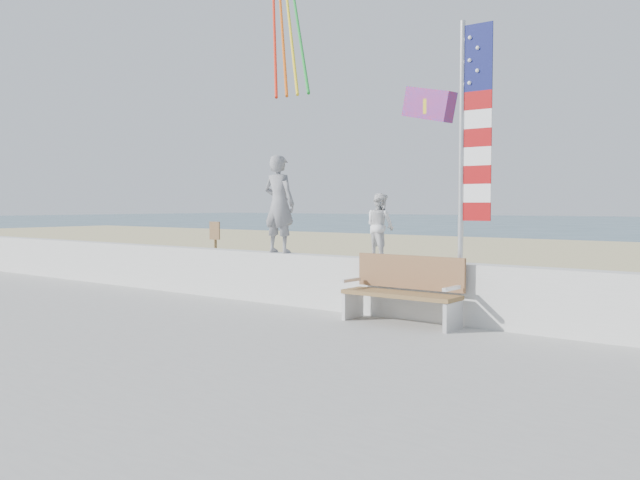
{
  "coord_description": "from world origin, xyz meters",
  "views": [
    {
      "loc": [
        7.07,
        -7.07,
        1.94
      ],
      "look_at": [
        0.2,
        1.8,
        1.35
      ],
      "focal_mm": 38.0,
      "sensor_mm": 36.0,
      "label": 1
    }
  ],
  "objects_px": {
    "adult": "(279,204)",
    "child": "(380,226)",
    "bench": "(404,289)",
    "flag": "(470,131)"
  },
  "relations": [
    {
      "from": "adult",
      "to": "flag",
      "type": "height_order",
      "value": "flag"
    },
    {
      "from": "flag",
      "to": "adult",
      "type": "bearing_deg",
      "value": 180.0
    },
    {
      "from": "adult",
      "to": "flag",
      "type": "bearing_deg",
      "value": 178.03
    },
    {
      "from": "bench",
      "to": "flag",
      "type": "xyz_separation_m",
      "value": [
        0.81,
        0.45,
        2.3
      ]
    },
    {
      "from": "child",
      "to": "bench",
      "type": "relative_size",
      "value": 0.58
    },
    {
      "from": "adult",
      "to": "child",
      "type": "xyz_separation_m",
      "value": [
        2.13,
        0.0,
        -0.35
      ]
    },
    {
      "from": "bench",
      "to": "flag",
      "type": "height_order",
      "value": "flag"
    },
    {
      "from": "adult",
      "to": "bench",
      "type": "relative_size",
      "value": 0.96
    },
    {
      "from": "bench",
      "to": "flag",
      "type": "relative_size",
      "value": 0.51
    },
    {
      "from": "bench",
      "to": "child",
      "type": "bearing_deg",
      "value": 147.3
    }
  ]
}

